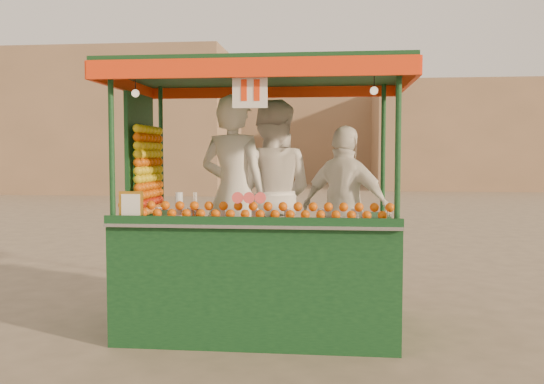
# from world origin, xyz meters

# --- Properties ---
(ground) EXTENTS (90.00, 90.00, 0.00)m
(ground) POSITION_xyz_m (0.00, 0.00, 0.00)
(ground) COLOR brown
(ground) RESTS_ON ground
(building_left) EXTENTS (10.00, 6.00, 6.00)m
(building_left) POSITION_xyz_m (-9.00, 20.00, 3.00)
(building_left) COLOR #987456
(building_left) RESTS_ON ground
(building_right) EXTENTS (9.00, 6.00, 5.00)m
(building_right) POSITION_xyz_m (7.00, 24.00, 2.50)
(building_right) COLOR #987456
(building_right) RESTS_ON ground
(building_center) EXTENTS (14.00, 7.00, 7.00)m
(building_center) POSITION_xyz_m (-2.00, 30.00, 3.50)
(building_center) COLOR #987456
(building_center) RESTS_ON ground
(juice_cart) EXTENTS (2.71, 1.76, 2.46)m
(juice_cart) POSITION_xyz_m (-0.23, -0.15, 0.80)
(juice_cart) COLOR black
(juice_cart) RESTS_ON ground
(vendor_left) EXTENTS (0.82, 0.65, 1.96)m
(vendor_left) POSITION_xyz_m (-0.48, 0.26, 1.26)
(vendor_left) COLOR white
(vendor_left) RESTS_ON ground
(vendor_middle) EXTENTS (1.00, 0.82, 1.92)m
(vendor_middle) POSITION_xyz_m (-0.13, 0.45, 1.25)
(vendor_middle) COLOR white
(vendor_middle) RESTS_ON ground
(vendor_right) EXTENTS (1.04, 0.83, 1.66)m
(vendor_right) POSITION_xyz_m (0.64, 0.30, 1.12)
(vendor_right) COLOR white
(vendor_right) RESTS_ON ground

